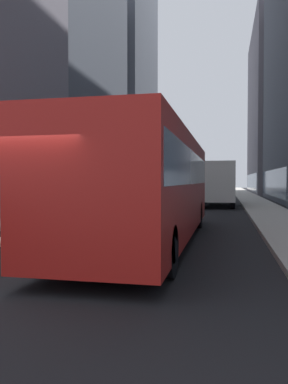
{
  "coord_description": "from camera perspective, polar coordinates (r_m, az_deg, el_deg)",
  "views": [
    {
      "loc": [
        3.38,
        -6.31,
        1.81
      ],
      "look_at": [
        0.48,
        7.21,
        1.4
      ],
      "focal_mm": 35.82,
      "sensor_mm": 36.0,
      "label": 1
    }
  ],
  "objects": [
    {
      "name": "car_blue_hatchback",
      "position": [
        30.0,
        0.22,
        -0.19
      ],
      "size": [
        1.83,
        4.56,
        1.62
      ],
      "color": "#4C6BB7",
      "rests_on": "ground"
    },
    {
      "name": "building_left_mid",
      "position": [
        36.37,
        -13.62,
        15.46
      ],
      "size": [
        9.79,
        16.14,
        21.0
      ],
      "color": "#4C515B",
      "rests_on": "ground"
    },
    {
      "name": "sidewalk_right",
      "position": [
        41.41,
        15.32,
        -0.77
      ],
      "size": [
        2.4,
        110.0,
        0.15
      ],
      "primitive_type": "cube",
      "color": "#ADA89E",
      "rests_on": "ground"
    },
    {
      "name": "car_grey_wagon",
      "position": [
        45.7,
        6.36,
        0.45
      ],
      "size": [
        1.91,
        4.72,
        1.62
      ],
      "color": "slate",
      "rests_on": "ground"
    },
    {
      "name": "ground_plane",
      "position": [
        41.49,
        7.43,
        -0.82
      ],
      "size": [
        120.0,
        120.0,
        0.0
      ],
      "primitive_type": "plane",
      "color": "black"
    },
    {
      "name": "sidewalk_left",
      "position": [
        42.33,
        -0.28,
        -0.65
      ],
      "size": [
        2.4,
        110.0,
        0.15
      ],
      "primitive_type": "cube",
      "color": "#ADA89E",
      "rests_on": "ground"
    },
    {
      "name": "car_silver_sedan",
      "position": [
        21.62,
        -4.51,
        -0.92
      ],
      "size": [
        1.84,
        4.46,
        1.62
      ],
      "color": "#B7BABF",
      "rests_on": "ground"
    },
    {
      "name": "transit_bus",
      "position": [
        11.34,
        1.03,
        1.54
      ],
      "size": [
        2.78,
        11.53,
        3.05
      ],
      "color": "red",
      "rests_on": "ground"
    },
    {
      "name": "car_yellow_taxi",
      "position": [
        53.23,
        5.45,
        0.63
      ],
      "size": [
        1.81,
        4.74,
        1.62
      ],
      "color": "yellow",
      "rests_on": "ground"
    },
    {
      "name": "building_right_far",
      "position": [
        60.58,
        20.43,
        11.36
      ],
      "size": [
        9.72,
        23.24,
        24.19
      ],
      "color": "slate",
      "rests_on": "ground"
    },
    {
      "name": "car_black_suv",
      "position": [
        35.43,
        4.68,
        0.09
      ],
      "size": [
        1.88,
        4.15,
        1.62
      ],
      "color": "black",
      "rests_on": "ground"
    },
    {
      "name": "building_left_far",
      "position": [
        52.54,
        -5.35,
        15.51
      ],
      "size": [
        10.74,
        14.31,
        28.75
      ],
      "color": "#4C515B",
      "rests_on": "ground"
    },
    {
      "name": "box_truck",
      "position": [
        27.68,
        10.92,
        1.37
      ],
      "size": [
        2.3,
        7.5,
        3.05
      ],
      "color": "#19519E",
      "rests_on": "ground"
    }
  ]
}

